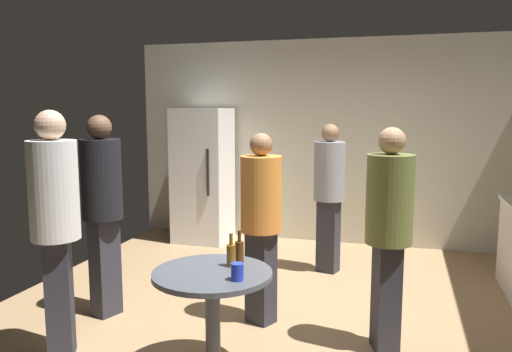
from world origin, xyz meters
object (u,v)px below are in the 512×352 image
at_px(beer_bottle_brown, 239,251).
at_px(person_in_white_shirt, 55,215).
at_px(beer_bottle_amber, 231,254).
at_px(person_in_olive_shirt, 389,223).
at_px(refrigerator, 203,175).
at_px(foreground_table, 212,287).
at_px(plastic_cup_blue, 237,272).
at_px(person_in_orange_shirt, 261,214).
at_px(person_in_black_shirt, 102,200).
at_px(person_in_gray_shirt, 329,187).

relative_size(beer_bottle_brown, person_in_white_shirt, 0.13).
bearing_deg(beer_bottle_amber, person_in_olive_shirt, 29.38).
height_order(refrigerator, foreground_table, refrigerator).
relative_size(beer_bottle_brown, plastic_cup_blue, 2.09).
height_order(foreground_table, beer_bottle_amber, beer_bottle_amber).
bearing_deg(refrigerator, person_in_orange_shirt, -57.70).
bearing_deg(beer_bottle_amber, plastic_cup_blue, -63.77).
bearing_deg(beer_bottle_amber, person_in_black_shirt, 157.73).
relative_size(beer_bottle_brown, person_in_olive_shirt, 0.14).
relative_size(person_in_black_shirt, person_in_olive_shirt, 1.05).
xyz_separation_m(refrigerator, person_in_black_shirt, (0.13, -2.57, 0.13)).
bearing_deg(plastic_cup_blue, person_in_white_shirt, 177.72).
relative_size(plastic_cup_blue, person_in_olive_shirt, 0.07).
bearing_deg(refrigerator, person_in_black_shirt, -87.12).
relative_size(beer_bottle_amber, person_in_black_shirt, 0.13).
xyz_separation_m(person_in_black_shirt, person_in_white_shirt, (0.11, -0.75, 0.03)).
bearing_deg(beer_bottle_amber, person_in_white_shirt, -170.94).
distance_m(beer_bottle_brown, person_in_orange_shirt, 0.71).
height_order(beer_bottle_amber, plastic_cup_blue, beer_bottle_amber).
bearing_deg(person_in_orange_shirt, person_in_white_shirt, -25.85).
bearing_deg(plastic_cup_blue, person_in_gray_shirt, 85.06).
height_order(foreground_table, person_in_white_shirt, person_in_white_shirt).
bearing_deg(foreground_table, person_in_gray_shirt, 79.91).
bearing_deg(person_in_white_shirt, plastic_cup_blue, -31.13).
bearing_deg(foreground_table, refrigerator, 113.26).
distance_m(beer_bottle_amber, person_in_black_shirt, 1.48).
relative_size(person_in_gray_shirt, person_in_white_shirt, 0.91).
height_order(foreground_table, person_in_black_shirt, person_in_black_shirt).
relative_size(refrigerator, person_in_black_shirt, 1.03).
bearing_deg(person_in_olive_shirt, person_in_white_shirt, -0.57).
xyz_separation_m(foreground_table, beer_bottle_brown, (0.11, 0.23, 0.19)).
height_order(person_in_gray_shirt, person_in_olive_shirt, person_in_olive_shirt).
relative_size(foreground_table, person_in_orange_shirt, 0.50).
xyz_separation_m(person_in_gray_shirt, person_in_white_shirt, (-1.59, -2.48, 0.10)).
height_order(foreground_table, person_in_olive_shirt, person_in_olive_shirt).
relative_size(person_in_black_shirt, person_in_white_shirt, 0.97).
bearing_deg(foreground_table, person_in_black_shirt, 151.44).
xyz_separation_m(foreground_table, person_in_gray_shirt, (0.43, 2.41, 0.33)).
bearing_deg(foreground_table, beer_bottle_amber, 57.76).
bearing_deg(beer_bottle_brown, person_in_orange_shirt, 93.24).
distance_m(foreground_table, person_in_orange_shirt, 0.98).
bearing_deg(person_in_black_shirt, plastic_cup_blue, -9.45).
bearing_deg(plastic_cup_blue, foreground_table, 150.97).
xyz_separation_m(refrigerator, person_in_orange_shirt, (1.48, -2.34, 0.04)).
xyz_separation_m(foreground_table, beer_bottle_amber, (0.09, 0.14, 0.19)).
bearing_deg(person_in_white_shirt, refrigerator, 65.33).
relative_size(foreground_table, person_in_olive_shirt, 0.48).
relative_size(beer_bottle_amber, person_in_orange_shirt, 0.14).
xyz_separation_m(beer_bottle_brown, person_in_gray_shirt, (0.31, 2.19, 0.14)).
distance_m(beer_bottle_amber, person_in_gray_shirt, 2.31).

